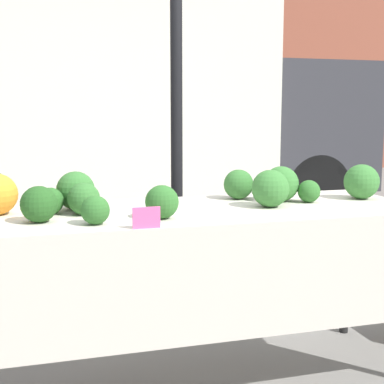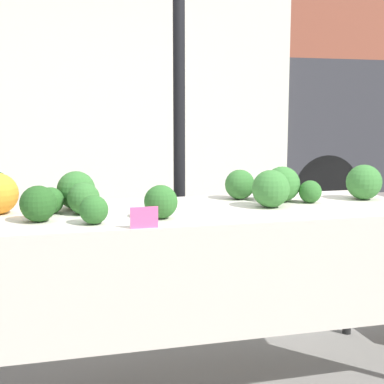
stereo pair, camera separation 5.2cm
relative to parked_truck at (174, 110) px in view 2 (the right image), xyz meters
The scene contains 17 objects.
ground_plane 4.30m from the parked_truck, 101.39° to the right, with size 40.00×40.00×0.00m, color gray.
building_facade 5.45m from the parked_truck, 99.19° to the left, with size 16.00×0.60×6.67m.
tent_pole 3.37m from the parked_truck, 102.03° to the right, with size 0.07×0.07×2.77m.
parked_truck is the anchor object (origin of this frame).
market_table 4.20m from the parked_truck, 101.21° to the right, with size 2.16×0.75×0.85m.
broccoli_head_0 3.85m from the parked_truck, 97.48° to the right, with size 0.15×0.15×0.15m.
broccoli_head_1 4.42m from the parked_truck, 109.76° to the right, with size 0.15×0.15×0.15m.
broccoli_head_2 3.98m from the parked_truck, 88.31° to the right, with size 0.18×0.18×0.18m.
broccoli_head_3 4.46m from the parked_truck, 106.69° to the right, with size 0.12×0.12×0.12m.
broccoli_head_4 4.02m from the parked_truck, 92.85° to the right, with size 0.11×0.11×0.11m.
broccoli_head_5 4.11m from the parked_truck, 96.16° to the right, with size 0.18×0.18×0.18m.
broccoli_head_6 4.25m from the parked_truck, 107.92° to the right, with size 0.14×0.14×0.14m.
broccoli_head_8 4.25m from the parked_truck, 109.95° to the right, with size 0.12×0.12×0.12m.
broccoli_head_9 4.12m from the parked_truck, 108.89° to the right, with size 0.18×0.18×0.18m.
broccoli_head_10 3.96m from the parked_truck, 94.63° to the right, with size 0.18×0.18×0.18m.
broccoli_head_11 4.34m from the parked_truck, 103.28° to the right, with size 0.14×0.14×0.14m.
price_sign 4.53m from the parked_truck, 104.01° to the right, with size 0.11×0.01×0.08m.
Camera 2 is at (-0.61, -2.36, 1.28)m, focal length 50.00 mm.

